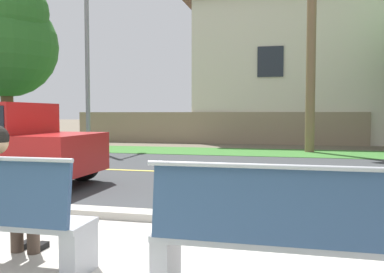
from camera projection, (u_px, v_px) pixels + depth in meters
The scene contains 11 objects.
ground_plane at pixel (237, 166), 10.59m from camera, with size 140.00×140.00×0.00m, color #665B4C.
curb_edge at pixel (180, 218), 5.10m from camera, with size 44.00×0.30×0.11m, color #ADA89E.
street_asphalt at pixel (229, 174), 9.13m from camera, with size 52.00×8.00×0.01m, color #383A3D.
road_centre_line at pixel (229, 174), 9.13m from camera, with size 48.00×0.14×0.01m, color #E0CC4C.
far_verge_grass at pixel (250, 152), 14.19m from camera, with size 48.00×2.80×0.02m, color #38702D.
bench_right at pixel (282, 238), 2.94m from camera, with size 1.92×0.48×1.01m.
seated_person_olive at pixel (4, 189), 3.65m from camera, with size 0.52×0.68×1.25m.
streetlamp at pixel (89, 33), 15.10m from camera, with size 0.24×2.10×7.58m.
shade_tree_far_left at pixel (7, 38), 15.84m from camera, with size 3.97×3.97×6.55m.
garden_wall at pixel (214, 128), 18.33m from camera, with size 13.00×0.36×1.40m, color gray.
house_across_street at pixel (333, 68), 20.05m from camera, with size 13.67×6.91×7.07m.
Camera 1 is at (1.30, -2.51, 1.35)m, focal length 38.43 mm.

